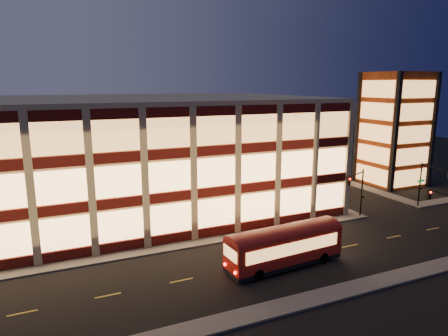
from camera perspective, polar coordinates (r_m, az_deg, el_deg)
name	(u,v)px	position (r m, az deg, el deg)	size (l,w,h in m)	color
ground	(182,250)	(40.71, -6.04, -11.56)	(200.00, 200.00, 0.00)	black
sidewalk_office_south	(150,250)	(40.85, -10.57, -11.50)	(54.00, 2.00, 0.15)	#514F4C
sidewalk_office_east	(286,186)	(64.81, 8.82, -2.58)	(2.00, 30.00, 0.15)	#514F4C
sidewalk_tower_west	(340,180)	(71.23, 16.30, -1.60)	(2.00, 30.00, 0.15)	#514F4C
sidewalk_near	(239,318)	(29.96, 2.21, -20.61)	(100.00, 2.00, 0.15)	#514F4C
office_building	(119,153)	(53.93, -14.75, 2.02)	(50.45, 30.45, 14.50)	tan
stair_tower	(394,129)	(70.24, 23.12, 5.12)	(8.60, 8.60, 18.00)	#8C3814
traffic_signal_far	(357,186)	(50.49, 18.50, -2.52)	(3.79, 1.87, 6.00)	black
traffic_signal_right	(430,179)	(58.06, 27.36, -1.42)	(1.20, 4.37, 6.00)	black
trolley_bus	(284,244)	(36.87, 8.63, -10.69)	(11.27, 3.58, 3.76)	#940F08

